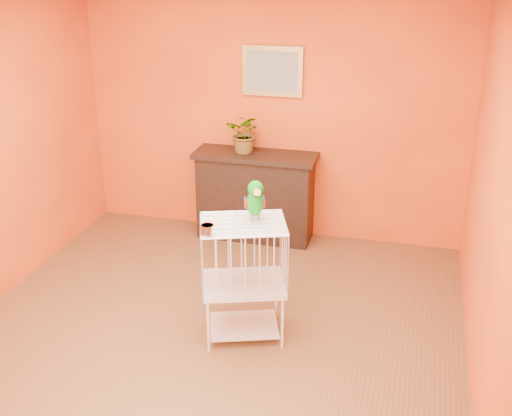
# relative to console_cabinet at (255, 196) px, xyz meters

# --- Properties ---
(ground) EXTENTS (4.50, 4.50, 0.00)m
(ground) POSITION_rel_console_cabinet_xyz_m (0.13, -2.03, -0.47)
(ground) COLOR brown
(ground) RESTS_ON ground
(room_shell) EXTENTS (4.50, 4.50, 4.50)m
(room_shell) POSITION_rel_console_cabinet_xyz_m (0.13, -2.03, 1.11)
(room_shell) COLOR #ED5916
(room_shell) RESTS_ON ground
(console_cabinet) EXTENTS (1.27, 0.45, 0.94)m
(console_cabinet) POSITION_rel_console_cabinet_xyz_m (0.00, 0.00, 0.00)
(console_cabinet) COLOR black
(console_cabinet) RESTS_ON ground
(potted_plant) EXTENTS (0.41, 0.45, 0.32)m
(potted_plant) POSITION_rel_console_cabinet_xyz_m (-0.10, 0.01, 0.63)
(potted_plant) COLOR #26722D
(potted_plant) RESTS_ON console_cabinet
(framed_picture) EXTENTS (0.62, 0.04, 0.50)m
(framed_picture) POSITION_rel_console_cabinet_xyz_m (0.13, 0.19, 1.28)
(framed_picture) COLOR #AD8A3E
(framed_picture) RESTS_ON room_shell
(birdcage) EXTENTS (0.76, 0.67, 0.98)m
(birdcage) POSITION_rel_console_cabinet_xyz_m (0.39, -1.83, 0.04)
(birdcage) COLOR silver
(birdcage) RESTS_ON ground
(feed_cup) EXTENTS (0.10, 0.10, 0.07)m
(feed_cup) POSITION_rel_console_cabinet_xyz_m (0.19, -2.09, 0.55)
(feed_cup) COLOR silver
(feed_cup) RESTS_ON birdcage
(parrot) EXTENTS (0.19, 0.30, 0.34)m
(parrot) POSITION_rel_console_cabinet_xyz_m (0.46, -1.76, 0.68)
(parrot) COLOR #59544C
(parrot) RESTS_ON birdcage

